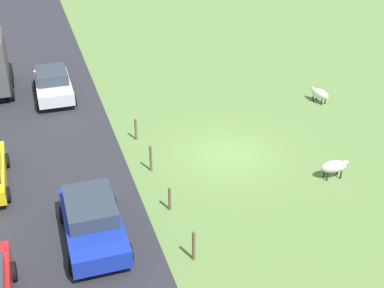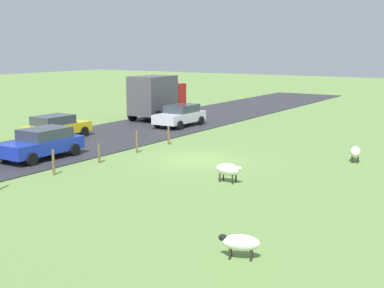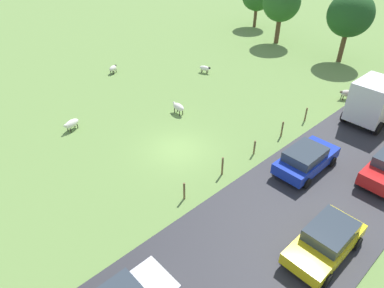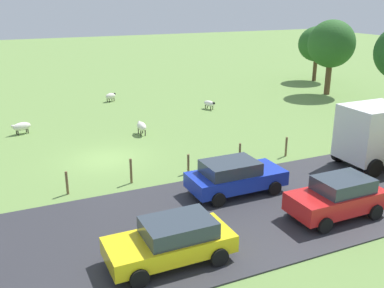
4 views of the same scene
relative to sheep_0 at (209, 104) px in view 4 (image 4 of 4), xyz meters
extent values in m
plane|color=#6B8E47|center=(7.92, -10.39, -0.46)|extent=(160.00, 160.00, 0.00)
cube|color=#2D2D33|center=(16.61, -10.39, -0.43)|extent=(8.00, 80.00, 0.06)
ellipsoid|color=white|center=(-0.02, -0.01, 0.00)|extent=(1.15, 0.80, 0.46)
ellipsoid|color=black|center=(0.45, 0.17, 0.11)|extent=(0.31, 0.26, 0.20)
cylinder|color=#2D2823|center=(0.21, 0.21, -0.32)|extent=(0.07, 0.07, 0.30)
cylinder|color=#2D2823|center=(0.30, -0.02, -0.32)|extent=(0.07, 0.07, 0.30)
cylinder|color=#2D2823|center=(-0.34, 0.01, -0.32)|extent=(0.07, 0.07, 0.30)
cylinder|color=#2D2823|center=(-0.25, -0.23, -0.32)|extent=(0.07, 0.07, 0.30)
ellipsoid|color=silver|center=(-5.99, -6.55, 0.02)|extent=(0.89, 1.10, 0.52)
ellipsoid|color=black|center=(-6.19, -6.14, 0.14)|extent=(0.28, 0.31, 0.20)
cylinder|color=#2D2823|center=(-6.24, -6.37, -0.32)|extent=(0.07, 0.07, 0.29)
cylinder|color=#2D2823|center=(-5.98, -6.25, -0.32)|extent=(0.07, 0.07, 0.29)
cylinder|color=#2D2823|center=(-6.01, -6.85, -0.32)|extent=(0.07, 0.07, 0.29)
cylinder|color=#2D2823|center=(-5.75, -6.73, -0.32)|extent=(0.07, 0.07, 0.29)
ellipsoid|color=silver|center=(0.86, -14.31, 0.05)|extent=(0.84, 1.30, 0.53)
ellipsoid|color=silver|center=(1.02, -14.86, 0.17)|extent=(0.24, 0.30, 0.20)
cylinder|color=#2D2823|center=(1.09, -14.59, -0.31)|extent=(0.07, 0.07, 0.32)
cylinder|color=#2D2823|center=(0.81, -14.67, -0.31)|extent=(0.07, 0.07, 0.32)
cylinder|color=#2D2823|center=(0.91, -13.96, -0.31)|extent=(0.07, 0.07, 0.32)
cylinder|color=#2D2823|center=(0.63, -14.04, -0.31)|extent=(0.07, 0.07, 0.32)
ellipsoid|color=silver|center=(4.32, -7.17, 0.11)|extent=(1.20, 0.60, 0.53)
ellipsoid|color=silver|center=(3.76, -7.14, 0.23)|extent=(0.27, 0.20, 0.20)
cylinder|color=#2D2823|center=(3.99, -7.30, -0.28)|extent=(0.07, 0.07, 0.38)
cylinder|color=#2D2823|center=(4.01, -7.00, -0.28)|extent=(0.07, 0.07, 0.38)
cylinder|color=#2D2823|center=(4.63, -7.34, -0.28)|extent=(0.07, 0.07, 0.38)
cylinder|color=#2D2823|center=(4.65, -7.04, -0.28)|extent=(0.07, 0.07, 0.38)
ellipsoid|color=beige|center=(12.01, 4.67, 0.07)|extent=(1.04, 1.11, 0.55)
ellipsoid|color=brown|center=(11.71, 4.31, 0.20)|extent=(0.30, 0.32, 0.20)
cylinder|color=#2D2823|center=(11.95, 4.37, -0.30)|extent=(0.07, 0.07, 0.33)
cylinder|color=#2D2823|center=(11.72, 4.56, -0.30)|extent=(0.07, 0.07, 0.33)
cylinder|color=#2D2823|center=(12.29, 4.79, -0.30)|extent=(0.07, 0.07, 0.33)
cylinder|color=#2D2823|center=(12.06, 4.98, -0.30)|extent=(0.07, 0.07, 0.33)
cylinder|color=brown|center=(-6.59, 16.04, 0.81)|extent=(0.41, 0.41, 2.54)
ellipsoid|color=#285B23|center=(-6.59, 16.04, 3.45)|extent=(3.92, 3.92, 3.66)
cylinder|color=brown|center=(-0.57, 12.57, 1.05)|extent=(0.53, 0.53, 3.03)
ellipsoid|color=#285B23|center=(-0.57, 12.57, 4.16)|extent=(4.20, 4.20, 4.24)
cylinder|color=brown|center=(11.67, -13.20, 0.09)|extent=(0.12, 0.12, 1.12)
cylinder|color=brown|center=(11.67, -10.16, 0.16)|extent=(0.12, 0.12, 1.25)
cylinder|color=brown|center=(11.67, -7.11, 0.05)|extent=(0.12, 0.12, 1.02)
cylinder|color=brown|center=(11.67, -4.07, 0.13)|extent=(0.12, 0.12, 1.19)
cylinder|color=brown|center=(11.67, -1.02, 0.10)|extent=(0.12, 0.12, 1.13)
cube|color=silver|center=(14.93, 1.98, 1.48)|extent=(2.42, 3.20, 2.82)
cylinder|color=black|center=(13.72, 4.19, 0.08)|extent=(0.30, 0.96, 0.96)
cylinder|color=black|center=(13.72, 2.79, 0.08)|extent=(0.30, 0.96, 0.96)
cylinder|color=black|center=(13.72, 1.02, 0.08)|extent=(0.30, 0.96, 0.96)
cylinder|color=black|center=(16.14, 1.02, 0.08)|extent=(0.30, 0.96, 0.96)
cube|color=red|center=(18.54, -3.62, 0.30)|extent=(1.81, 3.99, 0.76)
cube|color=#333D47|center=(18.54, -3.32, 0.96)|extent=(1.59, 2.19, 0.56)
cylinder|color=black|center=(19.45, -4.92, -0.08)|extent=(0.22, 0.64, 0.64)
cylinder|color=black|center=(17.64, -4.92, -0.08)|extent=(0.22, 0.64, 0.64)
cylinder|color=black|center=(19.45, -2.32, -0.08)|extent=(0.22, 0.64, 0.64)
cylinder|color=black|center=(17.64, -2.32, -0.08)|extent=(0.22, 0.64, 0.64)
cube|color=yellow|center=(18.71, -10.98, 0.22)|extent=(1.90, 4.30, 0.60)
cube|color=#333D47|center=(18.71, -10.66, 0.80)|extent=(1.67, 2.37, 0.56)
cylinder|color=black|center=(19.66, -12.38, -0.08)|extent=(0.22, 0.64, 0.64)
cylinder|color=black|center=(17.76, -12.38, -0.08)|extent=(0.22, 0.64, 0.64)
cylinder|color=black|center=(19.66, -9.58, -0.08)|extent=(0.22, 0.64, 0.64)
cylinder|color=black|center=(17.76, -9.58, -0.08)|extent=(0.22, 0.64, 0.64)
cube|color=#1933B2|center=(14.80, -6.11, 0.25)|extent=(1.96, 4.45, 0.67)
cube|color=#333D47|center=(14.80, -6.45, 0.87)|extent=(1.73, 2.45, 0.56)
cylinder|color=black|center=(13.82, -4.67, -0.08)|extent=(0.22, 0.64, 0.64)
cylinder|color=black|center=(15.79, -4.67, -0.08)|extent=(0.22, 0.64, 0.64)
cylinder|color=black|center=(13.82, -7.56, -0.08)|extent=(0.22, 0.64, 0.64)
cylinder|color=black|center=(15.79, -7.56, -0.08)|extent=(0.22, 0.64, 0.64)
camera|label=1|loc=(16.00, 9.13, 11.92)|focal=48.81mm
camera|label=2|loc=(-6.36, 12.43, 5.32)|focal=49.69mm
camera|label=3|loc=(21.99, -22.28, 12.69)|focal=31.87mm
camera|label=4|loc=(30.80, -15.71, 8.16)|focal=41.06mm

